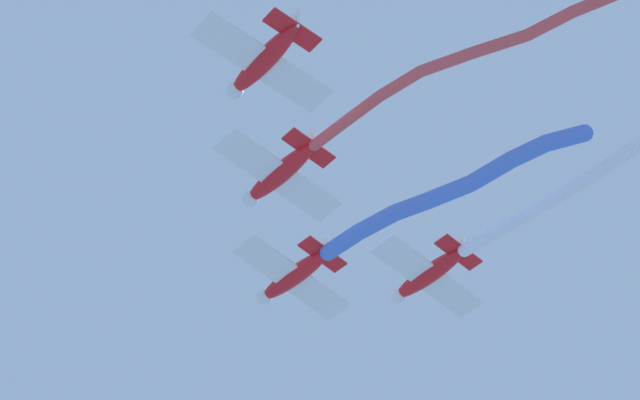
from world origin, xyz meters
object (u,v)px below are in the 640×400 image
object	(u,v)px
airplane_right_wing	(428,274)
airplane_slot	(263,61)
airplane_lead	(293,276)
airplane_left_wing	(279,174)

from	to	relation	value
airplane_right_wing	airplane_slot	xyz separation A→B (m)	(-1.48, -18.26, -0.60)
airplane_lead	airplane_slot	size ratio (longest dim) A/B	1.02
airplane_right_wing	airplane_slot	distance (m)	18.33
airplane_left_wing	airplane_right_wing	distance (m)	11.71
airplane_left_wing	airplane_right_wing	size ratio (longest dim) A/B	1.00
airplane_lead	airplane_right_wing	bearing A→B (deg)	-134.30
airplane_lead	airplane_slot	distance (m)	15.74
airplane_right_wing	airplane_slot	bearing A→B (deg)	105.24
airplane_left_wing	airplane_right_wing	world-z (taller)	airplane_right_wing
airplane_right_wing	airplane_lead	bearing A→B (deg)	46.56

